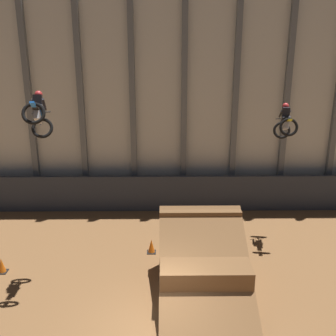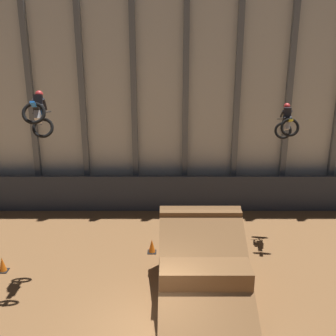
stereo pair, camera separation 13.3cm
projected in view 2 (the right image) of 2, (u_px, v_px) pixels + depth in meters
The scene contains 8 objects.
ground_plane at pixel (154, 333), 11.62m from camera, with size 60.00×60.00×0.00m, color brown.
arena_back_wall at pixel (159, 101), 19.48m from camera, with size 32.00×0.40×11.01m.
lower_barrier at pixel (159, 193), 20.00m from camera, with size 31.36×0.20×1.85m.
dirt_ramp at pixel (202, 263), 13.70m from camera, with size 2.99×4.44×2.55m.
rider_bike_left_air at pixel (38, 114), 12.87m from camera, with size 0.93×1.75×1.68m.
rider_bike_right_air at pixel (286, 123), 16.08m from camera, with size 0.90×1.74×1.62m.
traffic_cone_near_ramp at pixel (151, 246), 16.06m from camera, with size 0.36×0.36×0.58m.
traffic_cone_arena_edge at pixel (2, 265), 14.70m from camera, with size 0.36×0.36×0.58m.
Camera 2 is at (0.41, -9.64, 8.13)m, focal length 42.00 mm.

